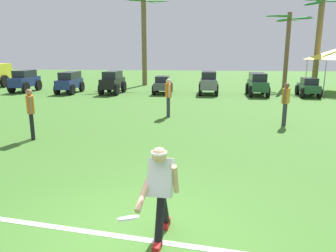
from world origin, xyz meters
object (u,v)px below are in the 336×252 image
Objects in this scene: parked_car_slot_c at (113,82)px; parked_car_slot_e at (209,82)px; teammate_near_sideline at (30,109)px; parked_car_slot_g at (308,87)px; parked_car_slot_a at (25,80)px; frisbee_in_flight at (128,218)px; frisbee_thrower at (161,189)px; teammate_midfield at (286,100)px; palm_tree_left_of_centre at (288,41)px; palm_tree_right_of_centre at (319,37)px; parked_car_slot_d at (163,85)px; teammate_deep at (168,94)px; parked_car_slot_f at (257,83)px; parked_car_slot_b at (70,82)px; palm_tree_far_left at (144,35)px.

parked_car_slot_c is 1.01× the size of parked_car_slot_e.
parked_car_slot_g is (11.49, 10.72, -0.38)m from teammate_near_sideline.
parked_car_slot_a is 11.99m from parked_car_slot_e.
frisbee_in_flight is 0.15× the size of parked_car_slot_g.
frisbee_thrower is at bearing -47.91° from teammate_near_sideline.
teammate_midfield is 11.81m from parked_car_slot_c.
palm_tree_left_of_centre is 2.10m from palm_tree_right_of_centre.
teammate_midfield reaches higher than parked_car_slot_a.
parked_car_slot_g is at bearing -0.63° from parked_car_slot_c.
palm_tree_left_of_centre is at bearing 26.00° from parked_car_slot_d.
palm_tree_left_of_centre is (-0.26, 4.61, 2.75)m from parked_car_slot_g.
parked_car_slot_e is (11.99, -0.07, 0.00)m from parked_car_slot_a.
parked_car_slot_e is (1.80, 7.30, -0.20)m from teammate_deep.
teammate_deep is (-4.36, 1.16, 0.00)m from teammate_midfield.
frisbee_thrower is 0.60× the size of parked_car_slot_c.
parked_car_slot_f is at bearing 75.83° from frisbee_in_flight.
teammate_midfield is 0.25× the size of palm_tree_right_of_centre.
teammate_near_sideline reaches higher than parked_car_slot_b.
parked_car_slot_a is at bearing 119.49° from teammate_near_sideline.
teammate_deep is at bearing -35.87° from parked_car_slot_a.
parked_car_slot_d is at bearing 95.18° from frisbee_in_flight.
frisbee_thrower is at bearing -103.93° from parked_car_slot_f.
parked_car_slot_b reaches higher than frisbee_in_flight.
palm_tree_far_left is (7.17, 4.84, 3.07)m from parked_car_slot_a.
teammate_deep is at bearing 165.05° from teammate_midfield.
teammate_deep reaches higher than parked_car_slot_c.
parked_car_slot_d is 2.88m from parked_car_slot_e.
parked_car_slot_a is 1.05× the size of parked_car_slot_g.
teammate_near_sideline is 10.86m from parked_car_slot_c.
teammate_near_sideline is 12.92m from parked_car_slot_a.
palm_tree_far_left is (-1.96, 4.88, 3.25)m from parked_car_slot_d.
palm_tree_right_of_centre is (2.08, -0.05, 0.29)m from palm_tree_left_of_centre.
palm_tree_left_of_centre is (8.47, 4.13, 2.75)m from parked_car_slot_d.
parked_car_slot_a is at bearing -168.42° from palm_tree_right_of_centre.
parked_car_slot_f is (3.96, 15.97, -0.08)m from frisbee_thrower.
frisbee_thrower is at bearing 71.38° from frisbee_in_flight.
teammate_near_sideline is 16.36m from palm_tree_far_left.
teammate_deep is at bearing -129.73° from palm_tree_right_of_centre.
palm_tree_left_of_centre is at bearing -4.14° from palm_tree_far_left.
palm_tree_right_of_centre is (7.68, 4.10, 2.86)m from parked_car_slot_e.
parked_car_slot_b reaches higher than parked_car_slot_g.
frisbee_in_flight is 17.33m from parked_car_slot_f.
parked_car_slot_g is (14.65, -0.15, -0.16)m from parked_car_slot_b.
teammate_deep is (3.83, 3.88, 0.00)m from teammate_near_sideline.
parked_car_slot_b is 14.65m from parked_car_slot_g.
frisbee_in_flight is at bearing -87.18° from teammate_deep.
palm_tree_right_of_centre is at bearing 42.76° from parked_car_slot_f.
frisbee_in_flight is 9.81m from teammate_deep.
palm_tree_right_of_centre is at bearing 14.99° from parked_car_slot_b.
palm_tree_left_of_centre is at bearing 76.48° from teammate_midfield.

